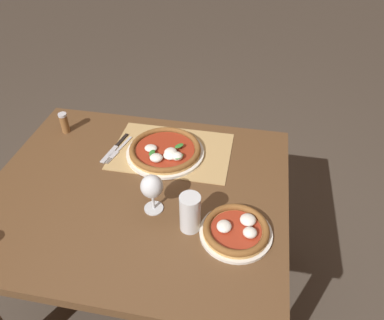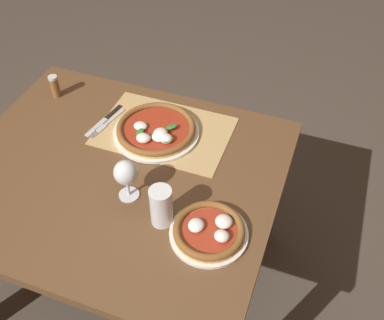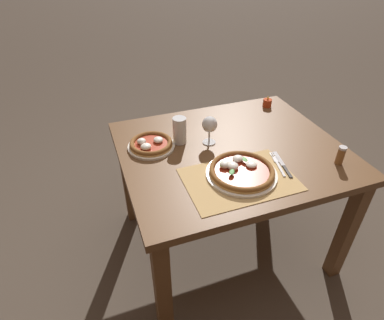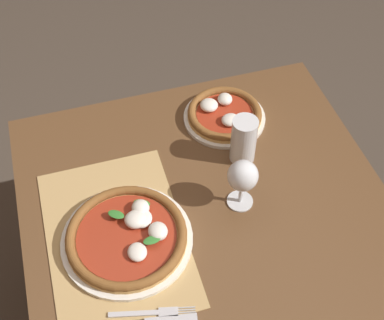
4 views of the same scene
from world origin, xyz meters
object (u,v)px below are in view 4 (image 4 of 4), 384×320
(pint_glass, at_px, (244,141))
(wine_glass, at_px, (243,177))
(pizza_near, at_px, (128,236))
(pizza_far, at_px, (224,114))
(fork, at_px, (153,313))

(pint_glass, bearing_deg, wine_glass, -21.99)
(wine_glass, bearing_deg, pizza_near, -83.74)
(pizza_near, xyz_separation_m, wine_glass, (-0.03, 0.31, 0.08))
(pizza_far, bearing_deg, wine_glass, -10.99)
(pizza_far, relative_size, wine_glass, 1.60)
(pizza_far, xyz_separation_m, wine_glass, (0.31, -0.06, 0.09))
(wine_glass, xyz_separation_m, fork, (0.24, -0.30, -0.10))
(pizza_far, xyz_separation_m, fork, (0.55, -0.36, -0.01))
(pizza_near, xyz_separation_m, fork, (0.21, 0.01, -0.02))
(pizza_near, height_order, pizza_far, pizza_near)
(pizza_near, bearing_deg, pint_glass, 115.99)
(wine_glass, bearing_deg, pint_glass, 158.01)
(pizza_near, bearing_deg, pizza_far, 132.53)
(pint_glass, distance_m, fork, 0.53)
(pizza_near, relative_size, pint_glass, 2.29)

